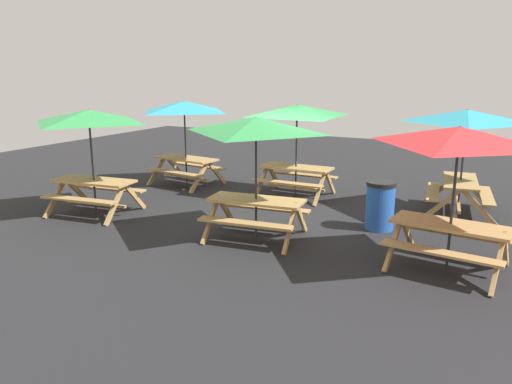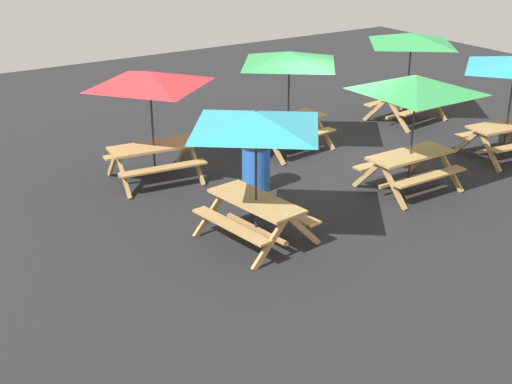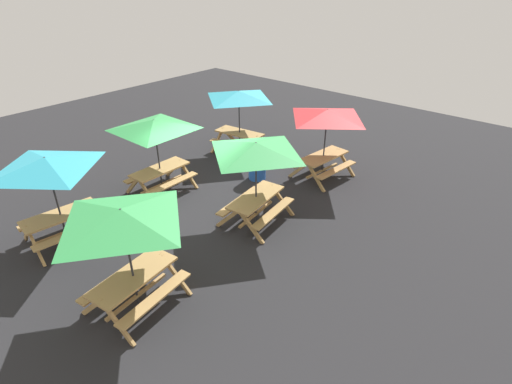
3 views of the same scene
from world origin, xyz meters
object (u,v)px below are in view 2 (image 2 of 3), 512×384
(picnic_table_2, at_px, (256,130))
(picnic_table_4, at_px, (416,93))
(picnic_table_1, at_px, (289,65))
(picnic_table_0, at_px, (411,45))
(picnic_table_3, at_px, (150,87))
(trash_bin_blue, at_px, (256,166))

(picnic_table_2, distance_m, picnic_table_4, 3.84)
(picnic_table_1, height_order, picnic_table_2, same)
(picnic_table_1, distance_m, picnic_table_4, 3.37)
(picnic_table_2, bearing_deg, picnic_table_4, 86.33)
(picnic_table_4, bearing_deg, picnic_table_0, -134.09)
(picnic_table_1, distance_m, picnic_table_3, 3.44)
(picnic_table_2, bearing_deg, trash_bin_blue, 139.30)
(picnic_table_0, distance_m, picnic_table_1, 3.95)
(picnic_table_3, bearing_deg, picnic_table_4, 147.73)
(picnic_table_3, height_order, picnic_table_4, same)
(picnic_table_2, relative_size, picnic_table_3, 1.00)
(picnic_table_2, distance_m, trash_bin_blue, 2.77)
(picnic_table_2, relative_size, picnic_table_4, 0.83)
(picnic_table_1, height_order, picnic_table_4, same)
(picnic_table_4, bearing_deg, picnic_table_2, 3.29)
(picnic_table_1, distance_m, picnic_table_2, 4.81)
(picnic_table_2, height_order, picnic_table_4, same)
(picnic_table_3, relative_size, trash_bin_blue, 2.38)
(picnic_table_1, height_order, trash_bin_blue, picnic_table_1)
(trash_bin_blue, bearing_deg, picnic_table_0, -162.85)
(picnic_table_3, bearing_deg, picnic_table_1, -172.35)
(picnic_table_1, xyz_separation_m, trash_bin_blue, (1.95, 1.62, -1.49))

